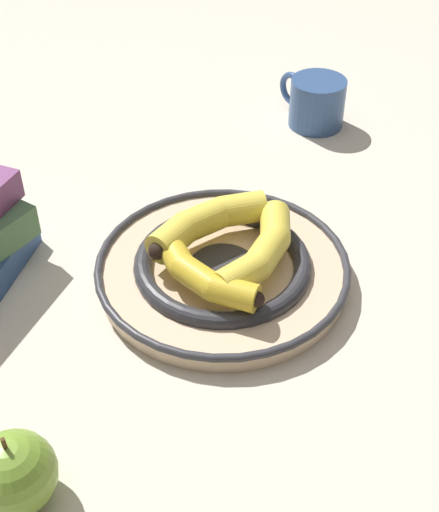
# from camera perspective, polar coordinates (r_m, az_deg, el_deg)

# --- Properties ---
(ground_plane) EXTENTS (2.80, 2.80, 0.00)m
(ground_plane) POSITION_cam_1_polar(r_m,az_deg,el_deg) (0.88, 0.24, -1.88)
(ground_plane) COLOR beige
(decorative_bowl) EXTENTS (0.31, 0.31, 0.04)m
(decorative_bowl) POSITION_cam_1_polar(r_m,az_deg,el_deg) (0.86, 0.00, -1.20)
(decorative_bowl) COLOR beige
(decorative_bowl) RESTS_ON ground_plane
(banana_a) EXTENTS (0.18, 0.08, 0.04)m
(banana_a) POSITION_cam_1_polar(r_m,az_deg,el_deg) (0.88, -0.82, 2.84)
(banana_a) COLOR yellow
(banana_a) RESTS_ON decorative_bowl
(banana_b) EXTENTS (0.09, 0.16, 0.03)m
(banana_b) POSITION_cam_1_polar(r_m,az_deg,el_deg) (0.81, -1.65, -1.36)
(banana_b) COLOR gold
(banana_b) RESTS_ON decorative_bowl
(banana_c) EXTENTS (0.15, 0.14, 0.04)m
(banana_c) POSITION_cam_1_polar(r_m,az_deg,el_deg) (0.83, 3.26, 0.26)
(banana_c) COLOR yellow
(banana_c) RESTS_ON decorative_bowl
(coffee_mug) EXTENTS (0.09, 0.13, 0.08)m
(coffee_mug) POSITION_cam_1_polar(r_m,az_deg,el_deg) (1.18, 7.72, 12.15)
(coffee_mug) COLOR #335184
(coffee_mug) RESTS_ON ground_plane
(apple) EXTENTS (0.08, 0.08, 0.09)m
(apple) POSITION_cam_1_polar(r_m,az_deg,el_deg) (0.68, -16.13, -16.37)
(apple) COLOR olive
(apple) RESTS_ON ground_plane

